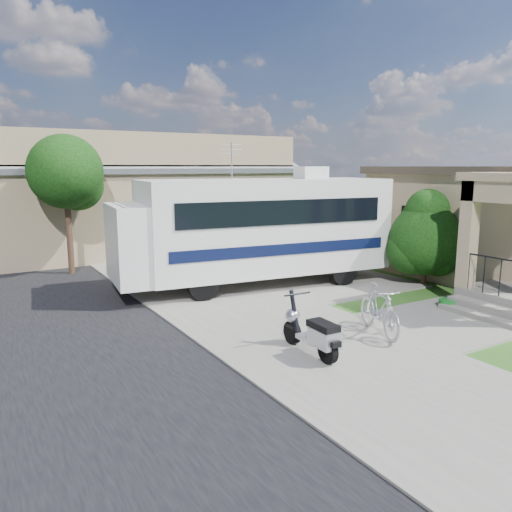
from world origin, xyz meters
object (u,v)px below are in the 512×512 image
bicycle (379,313)px  garden_hose (448,305)px  scooter (313,333)px  motorhome (255,227)px  shrub (425,236)px

bicycle → garden_hose: (3.03, 0.64, -0.42)m
scooter → garden_hose: 5.04m
scooter → bicycle: 1.93m
motorhome → bicycle: size_ratio=4.78×
shrub → garden_hose: size_ratio=6.42×
scooter → bicycle: size_ratio=0.95×
bicycle → garden_hose: size_ratio=3.87×
motorhome → scooter: bearing=-103.6°
motorhome → shrub: size_ratio=2.88×
bicycle → scooter: bearing=-155.1°
motorhome → garden_hose: 5.73m
bicycle → garden_hose: bearing=29.7°
motorhome → shrub: bearing=-22.5°
bicycle → shrub: bearing=49.0°
shrub → garden_hose: shrub is taller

